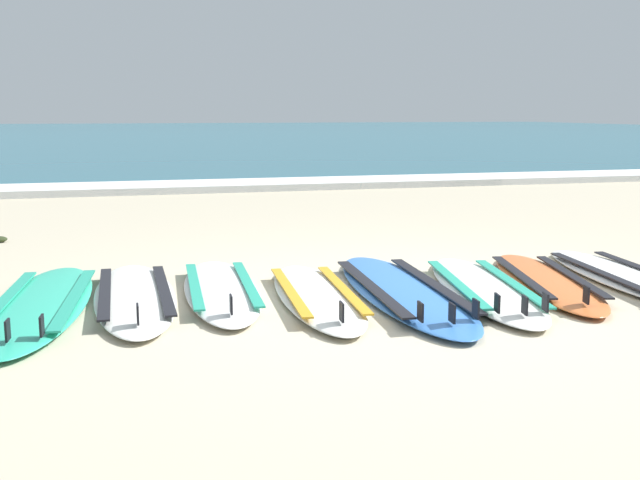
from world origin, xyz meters
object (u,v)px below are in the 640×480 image
object	(u,v)px
surfboard_0	(40,304)
surfboard_2	(221,289)
surfboard_3	(316,295)
surfboard_4	(402,290)
surfboard_5	(484,288)
surfboard_1	(135,296)
surfboard_7	(624,277)
surfboard_6	(546,281)

from	to	relation	value
surfboard_0	surfboard_2	xyz separation A→B (m)	(1.17, 0.11, -0.00)
surfboard_0	surfboard_3	bearing A→B (deg)	-7.29
surfboard_4	surfboard_5	distance (m)	0.58
surfboard_4	surfboard_5	bearing A→B (deg)	-7.50
surfboard_1	surfboard_7	distance (m)	3.54
surfboard_0	surfboard_3	world-z (taller)	same
surfboard_1	surfboard_3	world-z (taller)	same
surfboard_1	surfboard_4	xyz separation A→B (m)	(1.77, -0.32, 0.00)
surfboard_4	surfboard_2	bearing A→B (deg)	163.30
surfboard_6	surfboard_4	bearing A→B (deg)	-179.61
surfboard_1	surfboard_7	xyz separation A→B (m)	(3.53, -0.34, 0.00)
surfboard_3	surfboard_5	size ratio (longest dim) A/B	0.92
surfboard_2	surfboard_3	world-z (taller)	same
surfboard_4	surfboard_7	bearing A→B (deg)	-0.64
surfboard_6	surfboard_2	bearing A→B (deg)	171.38
surfboard_7	surfboard_5	bearing A→B (deg)	-177.26
surfboard_1	surfboard_6	world-z (taller)	same
surfboard_0	surfboard_4	world-z (taller)	same
surfboard_2	surfboard_4	world-z (taller)	same
surfboard_0	surfboard_1	world-z (taller)	same
surfboard_0	surfboard_5	xyz separation A→B (m)	(2.94, -0.32, 0.00)
surfboard_0	surfboard_4	xyz separation A→B (m)	(2.36, -0.24, -0.00)
surfboard_3	surfboard_2	bearing A→B (deg)	150.16
surfboard_1	surfboard_0	bearing A→B (deg)	-172.92
surfboard_6	surfboard_7	size ratio (longest dim) A/B	0.94
surfboard_2	surfboard_0	bearing A→B (deg)	-174.45
surfboard_1	surfboard_5	bearing A→B (deg)	-9.49
surfboard_5	surfboard_6	distance (m)	0.54
surfboard_3	surfboard_6	distance (m)	1.72
surfboard_2	surfboard_6	world-z (taller)	same
surfboard_3	surfboard_4	distance (m)	0.60
surfboard_1	surfboard_6	xyz separation A→B (m)	(2.89, -0.31, 0.00)
surfboard_3	surfboard_7	distance (m)	2.36
surfboard_2	surfboard_4	size ratio (longest dim) A/B	0.82
surfboard_1	surfboard_2	xyz separation A→B (m)	(0.58, 0.04, 0.00)
surfboard_5	surfboard_7	distance (m)	1.18
surfboard_6	surfboard_7	bearing A→B (deg)	-2.44
surfboard_5	surfboard_6	xyz separation A→B (m)	(0.54, 0.08, -0.00)
surfboard_7	surfboard_6	bearing A→B (deg)	177.56
surfboard_0	surfboard_7	world-z (taller)	same
surfboard_7	surfboard_3	bearing A→B (deg)	179.06
surfboard_0	surfboard_7	bearing A→B (deg)	-3.67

